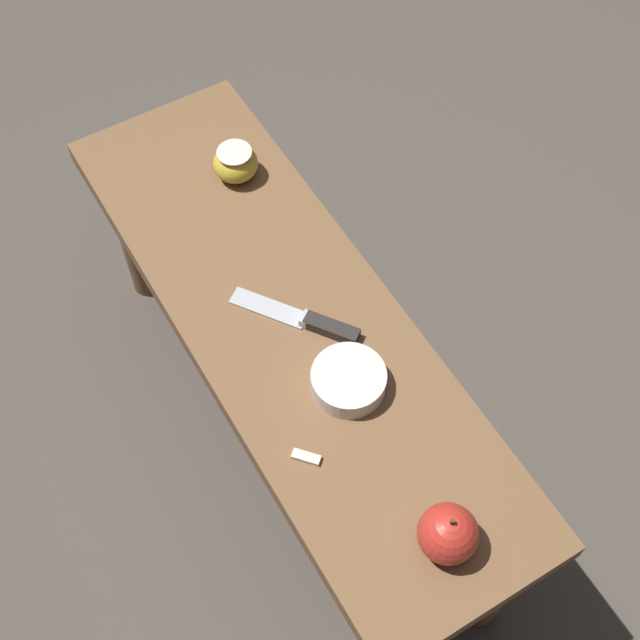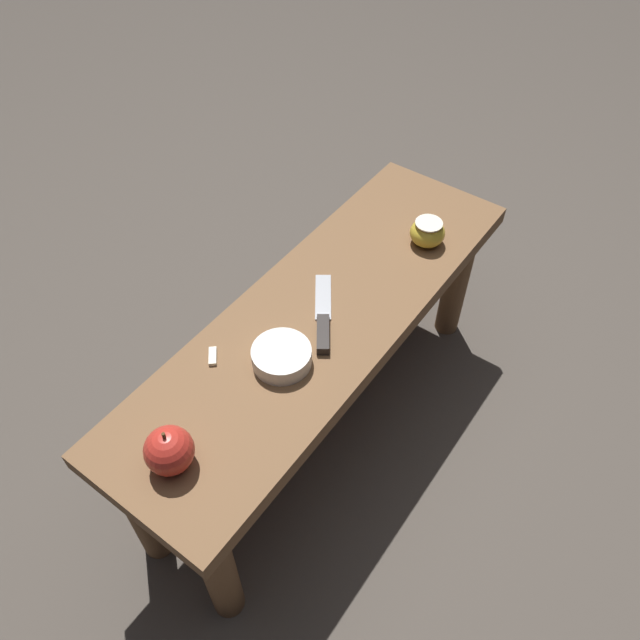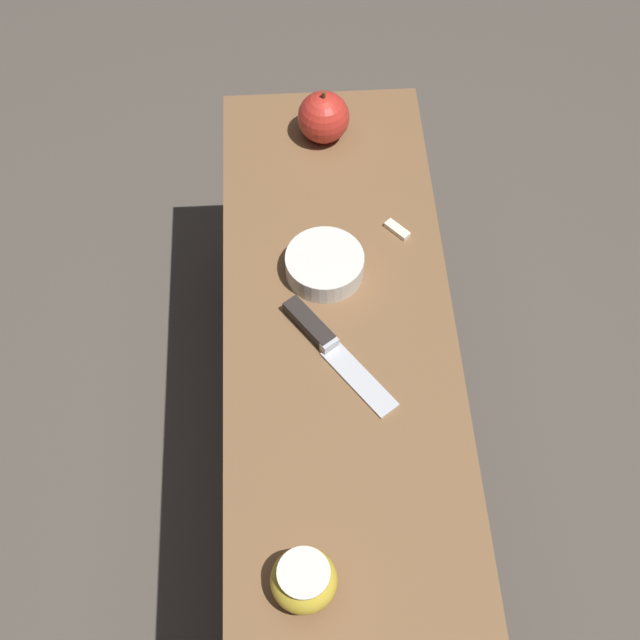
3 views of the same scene
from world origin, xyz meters
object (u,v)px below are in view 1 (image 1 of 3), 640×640
Objects in this scene: bowl at (349,380)px; wooden_bench at (291,345)px; apple_cut at (235,163)px; apple_whole at (448,534)px; knife at (313,323)px.

wooden_bench is at bearing 5.69° from bowl.
wooden_bench is at bearing 167.65° from apple_cut.
apple_cut reaches higher than wooden_bench.
apple_whole is 0.73m from apple_cut.
apple_cut is (0.30, -0.07, 0.11)m from wooden_bench.
knife reaches higher than wooden_bench.
knife is 0.39m from apple_whole.
bowl is (-0.15, -0.01, 0.10)m from wooden_bench.
knife is 0.34m from apple_cut.
bowl is at bearing -174.31° from wooden_bench.
knife is 2.46× the size of apple_cut.
apple_whole is (-0.39, 0.02, 0.03)m from knife.
knife is at bearing 172.80° from apple_cut.
apple_cut reaches higher than bowl.
apple_cut is (0.72, -0.07, -0.01)m from apple_whole.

